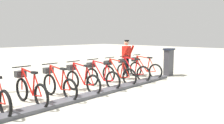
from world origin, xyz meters
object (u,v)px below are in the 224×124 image
Objects in this scene: payment_kiosk at (169,62)px; bike_docked_2 at (117,73)px; bike_docked_4 at (81,79)px; bike_docked_1 at (131,70)px; bike_docked_5 at (58,84)px; bike_docked_6 at (30,89)px; bike_docked_0 at (144,68)px; worker_near_rack at (127,56)px; bike_docked_3 at (101,76)px.

bike_docked_2 is at bearing 78.95° from payment_kiosk.
bike_docked_2 is at bearing -90.00° from bike_docked_4.
bike_docked_5 is (0.00, 3.54, 0.00)m from bike_docked_1.
bike_docked_4 is at bearing 83.06° from payment_kiosk.
bike_docked_4 is 1.00× the size of bike_docked_6.
bike_docked_5 is at bearing 90.00° from bike_docked_4.
worker_near_rack is (0.92, 0.11, 0.48)m from bike_docked_0.
bike_docked_5 is 4.44m from worker_near_rack.
bike_docked_2 is (0.00, 1.77, 0.00)m from bike_docked_0.
bike_docked_0 is 2.66m from bike_docked_3.
payment_kiosk is 5.62m from bike_docked_5.
worker_near_rack is at bearing -80.01° from bike_docked_6.
bike_docked_3 is at bearing 90.00° from bike_docked_2.
bike_docked_3 is (0.00, 1.77, 0.00)m from bike_docked_1.
bike_docked_3 is (0.00, 2.66, 0.00)m from bike_docked_0.
bike_docked_1 and bike_docked_3 have the same top height.
payment_kiosk is 0.74× the size of bike_docked_1.
bike_docked_4 is 0.89m from bike_docked_5.
worker_near_rack is at bearing 40.32° from payment_kiosk.
bike_docked_3 is at bearing -90.00° from bike_docked_5.
payment_kiosk is at bearing -101.05° from bike_docked_2.
payment_kiosk is at bearing -95.85° from bike_docked_5.
bike_docked_4 is at bearing 90.00° from bike_docked_1.
payment_kiosk is 0.74× the size of bike_docked_0.
bike_docked_5 is 1.04× the size of worker_near_rack.
payment_kiosk is 4.74m from bike_docked_4.
bike_docked_3 and bike_docked_5 have the same top height.
worker_near_rack is at bearing -40.35° from bike_docked_1.
bike_docked_4 is 3.59m from worker_near_rack.
bike_docked_3 is 1.04× the size of worker_near_rack.
bike_docked_4 is (0.00, 2.66, 0.00)m from bike_docked_1.
payment_kiosk reaches higher than bike_docked_1.
payment_kiosk is 0.74× the size of bike_docked_6.
bike_docked_0 is at bearing 63.71° from payment_kiosk.
payment_kiosk reaches higher than bike_docked_0.
bike_docked_0 is at bearing -90.00° from bike_docked_5.
bike_docked_3 is 1.00× the size of bike_docked_4.
bike_docked_6 is at bearing 90.00° from bike_docked_5.
bike_docked_4 is at bearing 104.95° from worker_near_rack.
payment_kiosk is at bearing -96.94° from bike_docked_4.
bike_docked_6 is at bearing 90.00° from bike_docked_2.
payment_kiosk reaches higher than bike_docked_6.
payment_kiosk is 0.74× the size of bike_docked_4.
payment_kiosk is 0.74× the size of bike_docked_2.
bike_docked_1 and bike_docked_4 have the same top height.
bike_docked_2 is at bearing 90.00° from bike_docked_1.
worker_near_rack is (0.92, -2.55, 0.48)m from bike_docked_3.
worker_near_rack is (0.92, -3.44, 0.48)m from bike_docked_4.
bike_docked_1 is 1.00× the size of bike_docked_3.
bike_docked_1 is 1.00× the size of bike_docked_2.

